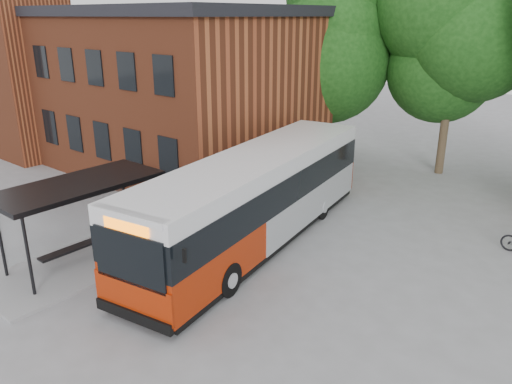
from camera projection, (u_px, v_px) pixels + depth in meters
The scene contains 6 objects.
ground at pixel (198, 293), 15.33m from camera, with size 100.00×100.00×0.00m, color gray.
station_building at pixel (151, 86), 28.27m from camera, with size 18.40×10.40×8.50m, color brown, non-canonical shape.
bus_shelter at pixel (83, 222), 16.84m from camera, with size 3.60×7.00×2.90m, color black, non-canonical shape.
tree_0 at pixel (323, 62), 28.68m from camera, with size 7.92×7.92×11.00m, color #133D10, non-canonical shape.
tree_1 at pixel (451, 75), 25.27m from camera, with size 7.92×7.92×10.40m, color #133D10, non-canonical shape.
city_bus at pixel (257, 199), 18.31m from camera, with size 2.82×13.23×3.36m, color #9E2206, non-canonical shape.
Camera 1 is at (9.96, -9.15, 8.05)m, focal length 35.00 mm.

